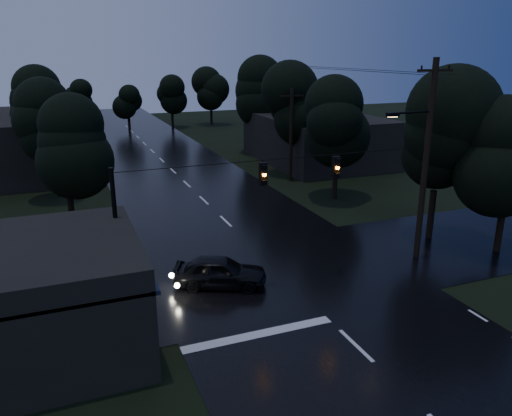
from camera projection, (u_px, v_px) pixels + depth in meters
main_road at (187, 184)px, 40.31m from camera, size 12.00×120.00×0.02m
cross_street at (277, 271)px, 24.35m from camera, size 60.00×9.00×0.02m
building_far_right at (317, 139)px, 48.13m from camera, size 10.00×14.00×4.40m
building_far_left at (1, 145)px, 43.49m from camera, size 10.00×16.00×5.00m
utility_pole_main at (425, 158)px, 24.50m from camera, size 3.50×0.30×10.00m
utility_pole_far at (291, 134)px, 40.30m from camera, size 2.00×0.30×7.50m
anchor_pole_left at (117, 241)px, 19.92m from camera, size 0.18×0.18×6.00m
span_signals at (300, 170)px, 22.08m from camera, size 15.00×0.37×1.12m
tree_corner_near at (440, 134)px, 26.97m from camera, size 4.48×4.48×9.44m
tree_corner_far at (511, 155)px, 25.24m from camera, size 3.92×3.92×8.26m
tree_left_a at (64, 143)px, 28.47m from camera, size 3.92×3.92×8.26m
tree_left_b at (51, 120)px, 35.24m from camera, size 4.20×4.20×8.85m
tree_left_c at (43, 102)px, 43.78m from camera, size 4.48×4.48×9.44m
tree_right_a at (338, 121)px, 34.71m from camera, size 4.20×4.20×8.85m
tree_right_b at (295, 105)px, 41.90m from camera, size 4.48×4.48×9.44m
tree_right_c at (258, 91)px, 50.87m from camera, size 4.76×4.76×10.03m
car at (220, 272)px, 22.58m from camera, size 4.51×3.23×1.43m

